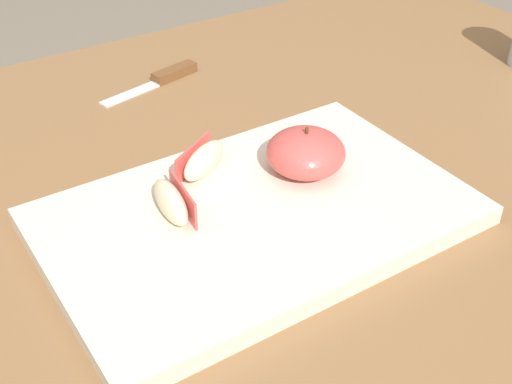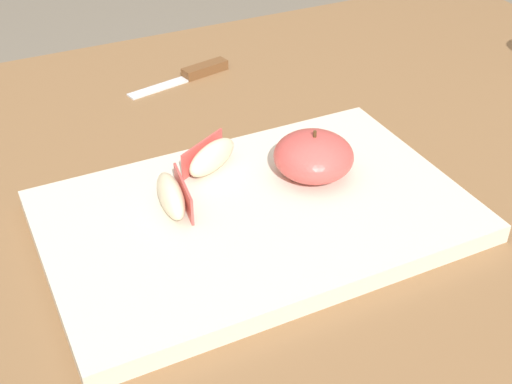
{
  "view_description": "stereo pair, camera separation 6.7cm",
  "coord_description": "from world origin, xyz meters",
  "px_view_note": "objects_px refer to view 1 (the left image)",
  "views": [
    {
      "loc": [
        -0.26,
        -0.51,
        1.19
      ],
      "look_at": [
        0.04,
        -0.05,
        0.8
      ],
      "focal_mm": 47.46,
      "sensor_mm": 36.0,
      "label": 1
    },
    {
      "loc": [
        -0.2,
        -0.54,
        1.19
      ],
      "look_at": [
        0.04,
        -0.05,
        0.8
      ],
      "focal_mm": 47.46,
      "sensor_mm": 36.0,
      "label": 2
    }
  ],
  "objects_px": {
    "apple_half_skin_up": "(306,152)",
    "apple_wedge_left": "(172,202)",
    "cutting_board": "(256,216)",
    "paring_knife": "(167,76)",
    "apple_wedge_front": "(203,160)"
  },
  "relations": [
    {
      "from": "apple_half_skin_up",
      "to": "paring_knife",
      "type": "relative_size",
      "value": 0.54
    },
    {
      "from": "cutting_board",
      "to": "apple_wedge_front",
      "type": "distance_m",
      "value": 0.09
    },
    {
      "from": "apple_half_skin_up",
      "to": "apple_wedge_left",
      "type": "distance_m",
      "value": 0.16
    },
    {
      "from": "cutting_board",
      "to": "apple_wedge_left",
      "type": "distance_m",
      "value": 0.09
    },
    {
      "from": "apple_wedge_front",
      "to": "paring_knife",
      "type": "height_order",
      "value": "apple_wedge_front"
    },
    {
      "from": "apple_half_skin_up",
      "to": "apple_wedge_left",
      "type": "xyz_separation_m",
      "value": [
        -0.16,
        0.01,
        -0.01
      ]
    },
    {
      "from": "apple_wedge_front",
      "to": "cutting_board",
      "type": "bearing_deg",
      "value": -81.66
    },
    {
      "from": "apple_wedge_left",
      "to": "paring_knife",
      "type": "distance_m",
      "value": 0.35
    },
    {
      "from": "apple_wedge_front",
      "to": "apple_wedge_left",
      "type": "bearing_deg",
      "value": -142.08
    },
    {
      "from": "cutting_board",
      "to": "apple_half_skin_up",
      "type": "height_order",
      "value": "apple_half_skin_up"
    },
    {
      "from": "apple_wedge_front",
      "to": "apple_half_skin_up",
      "type": "bearing_deg",
      "value": -31.16
    },
    {
      "from": "apple_half_skin_up",
      "to": "apple_wedge_front",
      "type": "height_order",
      "value": "apple_half_skin_up"
    },
    {
      "from": "apple_wedge_left",
      "to": "cutting_board",
      "type": "bearing_deg",
      "value": -25.44
    },
    {
      "from": "paring_knife",
      "to": "apple_wedge_left",
      "type": "bearing_deg",
      "value": -115.76
    },
    {
      "from": "cutting_board",
      "to": "apple_half_skin_up",
      "type": "bearing_deg",
      "value": 18.96
    }
  ]
}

